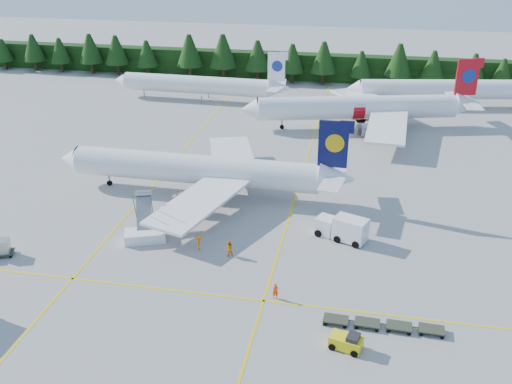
% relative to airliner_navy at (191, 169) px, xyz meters
% --- Properties ---
extents(ground, '(320.00, 320.00, 0.00)m').
position_rel_airliner_navy_xyz_m(ground, '(8.03, -16.42, -3.43)').
color(ground, '#9E9E99').
rests_on(ground, ground).
extents(taxi_stripe_a, '(0.25, 120.00, 0.01)m').
position_rel_airliner_navy_xyz_m(taxi_stripe_a, '(-5.97, 3.58, -3.43)').
color(taxi_stripe_a, yellow).
rests_on(taxi_stripe_a, ground).
extents(taxi_stripe_b, '(0.25, 120.00, 0.01)m').
position_rel_airliner_navy_xyz_m(taxi_stripe_b, '(14.03, 3.58, -3.43)').
color(taxi_stripe_b, yellow).
rests_on(taxi_stripe_b, ground).
extents(taxi_stripe_cross, '(80.00, 0.25, 0.01)m').
position_rel_airliner_navy_xyz_m(taxi_stripe_cross, '(8.03, -22.42, -3.43)').
color(taxi_stripe_cross, yellow).
rests_on(taxi_stripe_cross, ground).
extents(treeline_hedge, '(220.00, 4.00, 6.00)m').
position_rel_airliner_navy_xyz_m(treeline_hedge, '(8.03, 65.58, -0.43)').
color(treeline_hedge, black).
rests_on(treeline_hedge, ground).
extents(airliner_navy, '(39.26, 32.32, 11.42)m').
position_rel_airliner_navy_xyz_m(airliner_navy, '(0.00, 0.00, 0.00)').
color(airliner_navy, white).
rests_on(airliner_navy, ground).
extents(airliner_red, '(40.72, 33.09, 12.06)m').
position_rel_airliner_navy_xyz_m(airliner_red, '(20.24, 31.95, 0.19)').
color(airliner_red, white).
rests_on(airliner_red, ground).
extents(airliner_far_left, '(36.35, 4.60, 10.57)m').
position_rel_airliner_navy_xyz_m(airliner_far_left, '(-13.13, 43.71, -0.12)').
color(airliner_far_left, white).
rests_on(airliner_far_left, ground).
extents(airliner_far_right, '(38.75, 10.06, 11.35)m').
position_rel_airliner_navy_xyz_m(airliner_far_right, '(36.28, 48.53, 0.12)').
color(airliner_far_right, white).
rests_on(airliner_far_right, ground).
extents(airstairs, '(5.28, 7.03, 4.16)m').
position_rel_airliner_navy_xyz_m(airstairs, '(-1.57, -13.19, -2.53)').
color(airstairs, white).
rests_on(airstairs, ground).
extents(service_truck, '(6.32, 4.20, 2.87)m').
position_rel_airliner_navy_xyz_m(service_truck, '(20.63, -8.75, -2.01)').
color(service_truck, white).
rests_on(service_truck, ground).
extents(baggage_tug, '(3.02, 2.12, 1.47)m').
position_rel_airliner_navy_xyz_m(baggage_tug, '(22.22, -27.76, -2.71)').
color(baggage_tug, yellow).
rests_on(baggage_tug, ground).
extents(dolly_train, '(10.77, 1.70, 0.13)m').
position_rel_airliner_navy_xyz_m(dolly_train, '(25.31, -24.36, -3.01)').
color(dolly_train, '#323627').
rests_on(dolly_train, ground).
extents(crew_a, '(0.67, 0.50, 1.66)m').
position_rel_airliner_navy_xyz_m(crew_a, '(15.06, -21.77, -2.61)').
color(crew_a, '#FF3B05').
rests_on(crew_a, ground).
extents(crew_b, '(1.17, 1.14, 1.89)m').
position_rel_airliner_navy_xyz_m(crew_b, '(8.78, -14.90, -2.49)').
color(crew_b, orange).
rests_on(crew_b, ground).
extents(crew_c, '(0.60, 0.79, 1.73)m').
position_rel_airliner_navy_xyz_m(crew_c, '(5.26, -14.37, -2.57)').
color(crew_c, orange).
rests_on(crew_c, ground).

